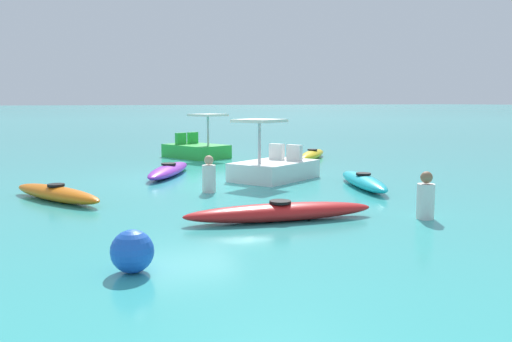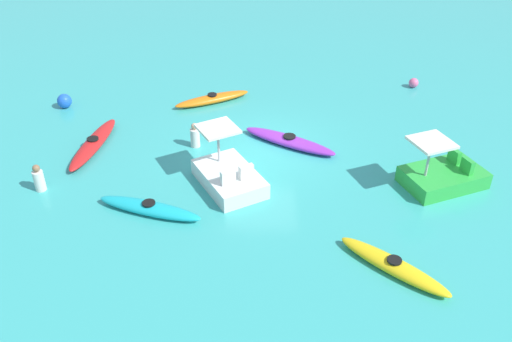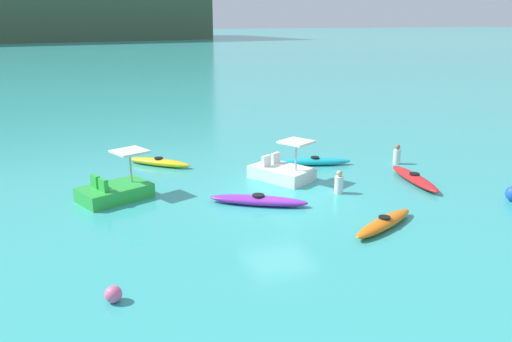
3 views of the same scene
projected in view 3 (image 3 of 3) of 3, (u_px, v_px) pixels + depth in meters
The scene contains 11 objects.
ground_plane at pixel (279, 198), 18.53m from camera, with size 600.00×600.00×0.00m, color #38ADA8.
kayak_red at pixel (414, 178), 20.32m from camera, with size 1.18×3.59×0.37m.
kayak_purple at pixel (258, 200), 17.86m from camera, with size 3.30×2.36×0.37m.
kayak_cyan at pixel (315, 161), 22.72m from camera, with size 3.19×1.55×0.37m.
kayak_yellow at pixel (159, 162), 22.60m from camera, with size 2.66×2.52×0.37m.
kayak_orange at pixel (384, 223), 15.89m from camera, with size 3.01×1.87×0.37m.
pedal_boat_green at pixel (115, 190), 18.37m from camera, with size 2.78×2.28×1.68m.
pedal_boat_white at pixel (282, 171), 20.66m from camera, with size 2.46×2.83×1.68m.
buoy_pink at pixel (113, 294), 11.71m from camera, with size 0.40×0.40×0.40m, color pink.
person_near_shore at pixel (397, 155), 22.83m from camera, with size 0.45×0.45×0.88m.
person_by_kayaks at pixel (339, 183), 18.97m from camera, with size 0.42×0.42×0.88m.
Camera 3 is at (-7.06, -16.02, 6.21)m, focal length 36.24 mm.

